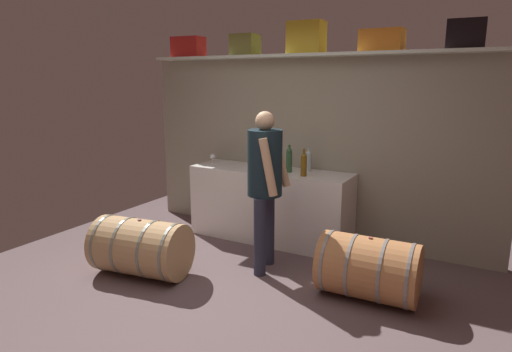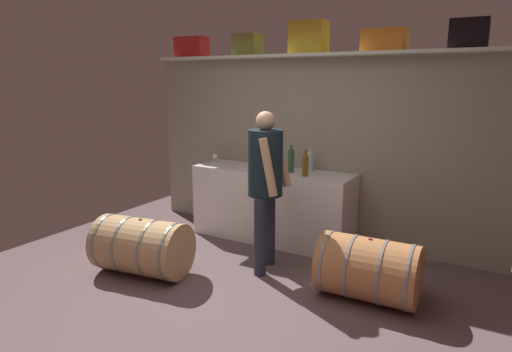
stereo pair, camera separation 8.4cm
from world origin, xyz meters
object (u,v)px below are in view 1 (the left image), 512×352
at_px(toolcase_yellow, 306,38).
at_px(wine_bottle_green, 289,159).
at_px(toolcase_orange, 382,40).
at_px(toolcase_black, 466,34).
at_px(wine_barrel_far, 369,268).
at_px(wine_bottle_clear, 308,161).
at_px(wine_bottle_amber, 304,164).
at_px(winemaker_pouring, 265,175).
at_px(toolcase_red, 188,47).
at_px(work_cabinet, 270,205).
at_px(toolcase_olive, 245,45).
at_px(wine_barrel_near, 141,247).
at_px(wine_glass, 212,157).

bearing_deg(toolcase_yellow, wine_bottle_green, -113.21).
relative_size(toolcase_orange, toolcase_black, 1.30).
xyz_separation_m(toolcase_orange, wine_barrel_far, (0.27, -1.09, -2.03)).
bearing_deg(wine_barrel_far, wine_bottle_clear, 133.29).
bearing_deg(wine_bottle_green, toolcase_yellow, 68.13).
bearing_deg(wine_bottle_green, toolcase_orange, 13.21).
bearing_deg(wine_barrel_far, wine_bottle_amber, 140.34).
bearing_deg(winemaker_pouring, toolcase_red, -130.54).
bearing_deg(work_cabinet, wine_bottle_clear, 17.99).
xyz_separation_m(toolcase_olive, work_cabinet, (0.45, -0.20, -1.89)).
bearing_deg(wine_bottle_green, wine_barrel_near, -121.83).
bearing_deg(toolcase_red, toolcase_orange, -4.22).
distance_m(toolcase_olive, wine_bottle_clear, 1.59).
xyz_separation_m(toolcase_orange, winemaker_pouring, (-0.82, -0.99, -1.32)).
bearing_deg(toolcase_black, toolcase_red, 178.21).
height_order(toolcase_red, work_cabinet, toolcase_red).
relative_size(wine_bottle_green, wine_bottle_clear, 1.11).
distance_m(wine_barrel_near, wine_barrel_far, 2.20).
distance_m(toolcase_black, work_cabinet, 2.74).
height_order(toolcase_olive, wine_bottle_clear, toolcase_olive).
bearing_deg(wine_bottle_amber, wine_barrel_near, -130.03).
height_order(toolcase_yellow, wine_bottle_clear, toolcase_yellow).
xyz_separation_m(toolcase_yellow, winemaker_pouring, (0.01, -0.99, -1.38)).
height_order(wine_barrel_far, winemaker_pouring, winemaker_pouring).
distance_m(work_cabinet, wine_bottle_green, 0.64).
distance_m(toolcase_orange, wine_bottle_amber, 1.52).
relative_size(toolcase_black, winemaker_pouring, 0.21).
relative_size(toolcase_olive, wine_bottle_amber, 0.99).
bearing_deg(toolcase_black, winemaker_pouring, -150.12).
bearing_deg(toolcase_olive, work_cabinet, -26.87).
bearing_deg(work_cabinet, toolcase_orange, 9.46).
relative_size(toolcase_orange, winemaker_pouring, 0.27).
xyz_separation_m(toolcase_orange, wine_bottle_amber, (-0.69, -0.33, -1.31)).
bearing_deg(wine_glass, toolcase_red, 157.26).
relative_size(wine_glass, wine_barrel_far, 0.14).
xyz_separation_m(work_cabinet, wine_barrel_far, (1.45, -0.90, -0.15)).
bearing_deg(wine_barrel_near, winemaker_pouring, 26.37).
distance_m(toolcase_yellow, winemaker_pouring, 1.70).
xyz_separation_m(toolcase_yellow, wine_bottle_amber, (0.14, -0.33, -1.37)).
height_order(toolcase_yellow, wine_glass, toolcase_yellow).
distance_m(wine_bottle_amber, wine_glass, 1.32).
bearing_deg(wine_barrel_far, toolcase_yellow, 134.04).
bearing_deg(wine_barrel_near, wine_glass, 87.70).
height_order(toolcase_orange, wine_bottle_green, toolcase_orange).
relative_size(toolcase_yellow, winemaker_pouring, 0.24).
bearing_deg(wine_bottle_clear, wine_barrel_far, -45.40).
distance_m(work_cabinet, winemaker_pouring, 1.04).
relative_size(toolcase_yellow, wine_bottle_amber, 1.29).
distance_m(wine_bottle_green, wine_bottle_clear, 0.24).
bearing_deg(toolcase_red, wine_glass, -26.97).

